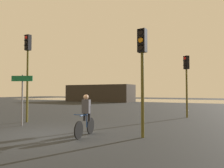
% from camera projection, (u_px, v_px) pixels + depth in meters
% --- Properties ---
extents(ground_plane, '(120.00, 120.00, 0.00)m').
position_uv_depth(ground_plane, '(43.00, 135.00, 8.80)').
color(ground_plane, black).
extents(water_strip, '(80.00, 16.00, 0.01)m').
position_uv_depth(water_strip, '(188.00, 101.00, 41.87)').
color(water_strip, '#9E937F').
rests_on(water_strip, ground).
extents(distant_building, '(12.43, 4.00, 3.01)m').
position_uv_depth(distant_building, '(100.00, 93.00, 39.53)').
color(distant_building, '#2D2823').
rests_on(distant_building, ground).
extents(traffic_light_far_right, '(0.41, 0.42, 4.17)m').
position_uv_depth(traffic_light_far_right, '(186.00, 74.00, 14.74)').
color(traffic_light_far_right, '#4C4719').
rests_on(traffic_light_far_right, ground).
extents(traffic_light_near_right, '(0.35, 0.37, 4.13)m').
position_uv_depth(traffic_light_near_right, '(142.00, 61.00, 8.32)').
color(traffic_light_near_right, '#4C4719').
rests_on(traffic_light_near_right, ground).
extents(traffic_light_near_left, '(0.33, 0.34, 5.02)m').
position_uv_depth(traffic_light_near_left, '(28.00, 62.00, 12.55)').
color(traffic_light_near_left, '#4C4719').
rests_on(traffic_light_near_left, ground).
extents(direction_sign_post, '(1.01, 0.48, 2.60)m').
position_uv_depth(direction_sign_post, '(22.00, 92.00, 11.14)').
color(direction_sign_post, slate).
rests_on(direction_sign_post, ground).
extents(cyclist, '(0.49, 1.69, 1.62)m').
position_uv_depth(cyclist, '(86.00, 115.00, 8.53)').
color(cyclist, black).
rests_on(cyclist, ground).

